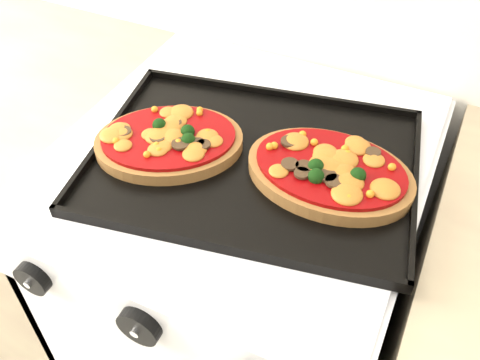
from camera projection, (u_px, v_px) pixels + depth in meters
The scene contains 7 objects.
stove at pixel (242, 300), 1.20m from camera, with size 0.60×0.60×0.91m, color silver.
control_panel at pixel (146, 314), 0.72m from camera, with size 0.60×0.02×0.09m, color silver.
knob_left at pixel (33, 279), 0.77m from camera, with size 0.06×0.06×0.02m, color black.
knob_center at pixel (139, 327), 0.71m from camera, with size 0.06×0.06×0.02m, color black.
baking_tray at pixel (253, 159), 0.85m from camera, with size 0.51×0.38×0.02m, color black.
pizza_left at pixel (169, 140), 0.86m from camera, with size 0.24×0.18×0.03m, color brown, non-canonical shape.
pizza_right at pixel (330, 170), 0.81m from camera, with size 0.26×0.18×0.04m, color brown, non-canonical shape.
Camera 1 is at (0.26, 1.09, 1.49)m, focal length 40.00 mm.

